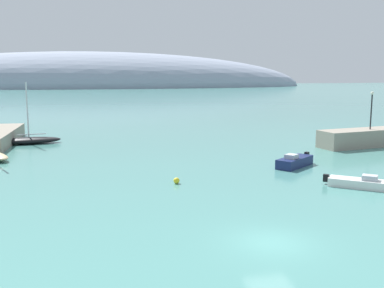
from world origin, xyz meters
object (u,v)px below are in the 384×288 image
(sailboat_black_mid_mooring, at_px, (29,140))
(motorboat_navy_alongside_breakwater, at_px, (295,162))
(mooring_buoy_yellow, at_px, (177,181))
(harbor_lamp_post, at_px, (372,106))
(motorboat_white_foreground, at_px, (360,183))

(sailboat_black_mid_mooring, height_order, motorboat_navy_alongside_breakwater, sailboat_black_mid_mooring)
(mooring_buoy_yellow, bearing_deg, sailboat_black_mid_mooring, 122.23)
(mooring_buoy_yellow, relative_size, harbor_lamp_post, 0.11)
(motorboat_navy_alongside_breakwater, bearing_deg, harbor_lamp_post, 174.98)
(sailboat_black_mid_mooring, relative_size, motorboat_white_foreground, 1.71)
(sailboat_black_mid_mooring, relative_size, motorboat_navy_alongside_breakwater, 1.72)
(motorboat_navy_alongside_breakwater, bearing_deg, sailboat_black_mid_mooring, -75.08)
(motorboat_navy_alongside_breakwater, relative_size, harbor_lamp_post, 1.02)
(motorboat_navy_alongside_breakwater, distance_m, mooring_buoy_yellow, 12.86)
(sailboat_black_mid_mooring, bearing_deg, mooring_buoy_yellow, 112.77)
(sailboat_black_mid_mooring, distance_m, mooring_buoy_yellow, 27.94)
(mooring_buoy_yellow, height_order, harbor_lamp_post, harbor_lamp_post)
(motorboat_white_foreground, bearing_deg, mooring_buoy_yellow, -158.66)
(motorboat_white_foreground, relative_size, motorboat_navy_alongside_breakwater, 1.01)
(motorboat_white_foreground, bearing_deg, harbor_lamp_post, 93.59)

